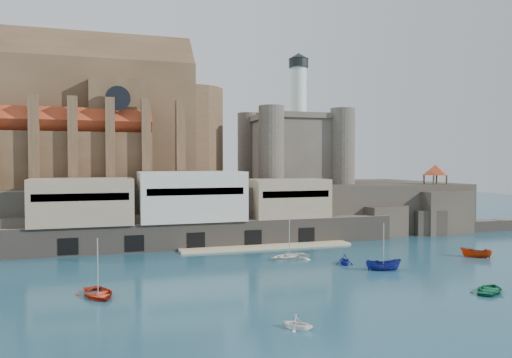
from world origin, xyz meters
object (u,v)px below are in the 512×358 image
object	(u,v)px
boat_0	(98,296)
boat_2	(383,270)
castle_keep	(294,146)
pavilion	(435,171)
church	(105,125)
boat_1	(297,328)

from	to	relation	value
boat_0	boat_2	distance (m)	36.99
boat_0	boat_2	bearing A→B (deg)	-11.33
boat_0	castle_keep	bearing A→B (deg)	33.65
pavilion	boat_0	world-z (taller)	pavilion
pavilion	boat_2	distance (m)	44.42
church	boat_0	world-z (taller)	church
boat_0	boat_2	xyz separation A→B (m)	(36.93, 2.16, 0.00)
castle_keep	boat_2	bearing A→B (deg)	-96.02
church	boat_1	bearing A→B (deg)	-76.46
pavilion	boat_2	xyz separation A→B (m)	(-30.63, -29.55, -12.73)
boat_0	boat_1	distance (m)	23.41
church	boat_0	xyz separation A→B (m)	(-1.43, -47.56, -22.13)
castle_keep	church	bearing A→B (deg)	178.89
pavilion	boat_0	size ratio (longest dim) A/B	1.05
pavilion	boat_2	world-z (taller)	pavilion
castle_keep	boat_2	xyz separation A→B (m)	(-4.71, -44.62, -18.31)
pavilion	castle_keep	bearing A→B (deg)	149.82
boat_0	boat_1	size ratio (longest dim) A/B	2.04
castle_keep	boat_0	xyz separation A→B (m)	(-41.64, -46.79, -18.31)
boat_1	boat_2	world-z (taller)	boat_2
church	pavilion	size ratio (longest dim) A/B	7.34
pavilion	boat_1	bearing A→B (deg)	-136.60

